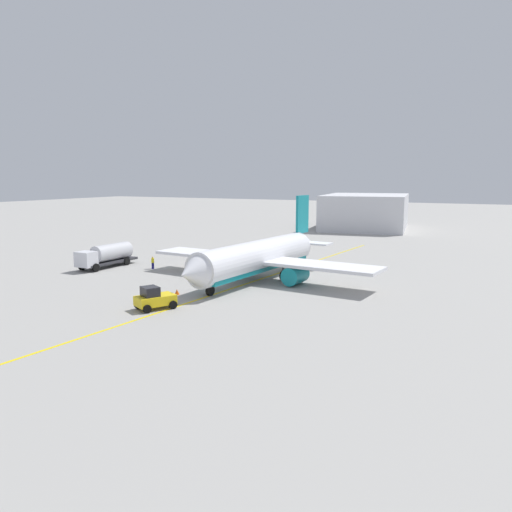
{
  "coord_description": "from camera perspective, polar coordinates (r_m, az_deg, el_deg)",
  "views": [
    {
      "loc": [
        52.45,
        26.21,
        12.3
      ],
      "look_at": [
        0.0,
        0.0,
        3.0
      ],
      "focal_mm": 34.95,
      "sensor_mm": 36.0,
      "label": 1
    }
  ],
  "objects": [
    {
      "name": "airplane",
      "position": [
        59.8,
        0.23,
        -0.2
      ],
      "size": [
        28.62,
        30.12,
        9.83
      ],
      "color": "white",
      "rests_on": "ground"
    },
    {
      "name": "safety_cone_nose",
      "position": [
        53.53,
        -9.04,
        -4.07
      ],
      "size": [
        0.52,
        0.52,
        0.58
      ],
      "primitive_type": "cone",
      "color": "#F2590F",
      "rests_on": "ground"
    },
    {
      "name": "fuel_tanker",
      "position": [
        71.55,
        -16.75,
        0.12
      ],
      "size": [
        9.62,
        3.02,
        3.15
      ],
      "color": "#2D2D33",
      "rests_on": "ground"
    },
    {
      "name": "taxi_line_marking",
      "position": [
        59.91,
        0.0,
        -2.83
      ],
      "size": [
        73.96,
        7.41,
        0.01
      ],
      "primitive_type": "cube",
      "rotation": [
        0.0,
        0.0,
        -0.1
      ],
      "color": "yellow",
      "rests_on": "ground"
    },
    {
      "name": "distant_hangar",
      "position": [
        123.65,
        12.42,
        4.99
      ],
      "size": [
        27.86,
        22.09,
        8.15
      ],
      "color": "silver",
      "rests_on": "ground"
    },
    {
      "name": "ground_plane",
      "position": [
        59.91,
        0.0,
        -2.83
      ],
      "size": [
        400.0,
        400.0,
        0.0
      ],
      "primitive_type": "plane",
      "color": "#9E9B96"
    },
    {
      "name": "pushback_tug",
      "position": [
        47.94,
        -11.56,
        -4.8
      ],
      "size": [
        4.12,
        3.62,
        2.2
      ],
      "color": "yellow",
      "rests_on": "ground"
    },
    {
      "name": "refueling_worker",
      "position": [
        68.89,
        -11.73,
        -0.77
      ],
      "size": [
        0.63,
        0.61,
        1.71
      ],
      "color": "navy",
      "rests_on": "ground"
    }
  ]
}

